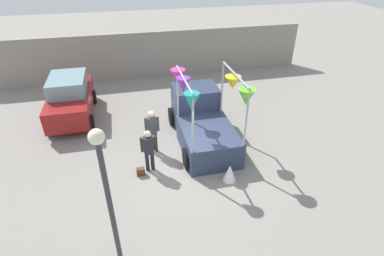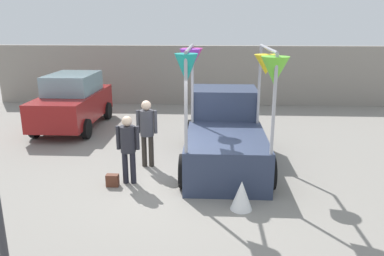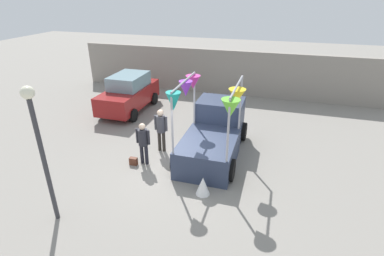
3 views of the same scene
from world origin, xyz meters
name	(u,v)px [view 2 (image 2 of 3)]	position (x,y,z in m)	size (l,w,h in m)	color
ground_plane	(181,182)	(0.00, 0.00, 0.00)	(60.00, 60.00, 0.00)	gray
vendor_truck	(225,129)	(1.05, 1.48, 0.88)	(2.46, 4.11, 3.07)	#2D3851
parked_car	(73,101)	(-4.13, 4.51, 0.94)	(1.88, 4.00, 1.88)	maroon
person_customer	(128,144)	(-1.18, -0.10, 0.96)	(0.53, 0.34, 1.60)	black
person_vendor	(147,127)	(-0.93, 0.97, 1.05)	(0.53, 0.34, 1.73)	#2D2823
handbag	(113,180)	(-1.53, -0.30, 0.14)	(0.28, 0.16, 0.28)	#592D1E
brick_boundary_wall	(197,75)	(0.00, 8.65, 1.30)	(18.00, 0.36, 2.60)	gray
folded_kite_bundle_white	(241,195)	(1.31, -1.23, 0.30)	(0.44, 0.44, 0.60)	white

